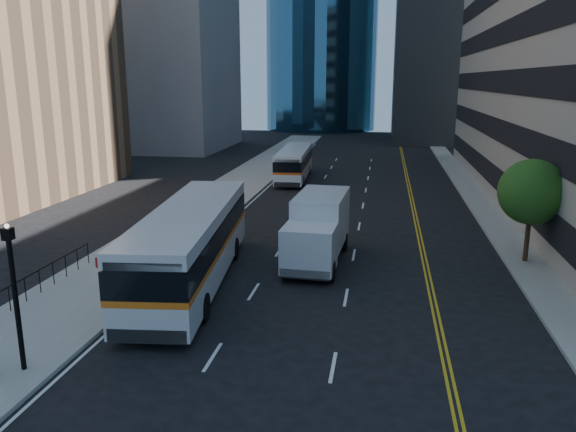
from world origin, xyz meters
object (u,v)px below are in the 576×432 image
at_px(street_tree, 532,192).
at_px(box_truck, 318,228).
at_px(bus_rear, 294,163).
at_px(bus_front, 191,243).
at_px(lamp_post, 15,291).

distance_m(street_tree, box_truck, 10.51).
relative_size(street_tree, bus_rear, 0.46).
distance_m(street_tree, bus_front, 16.47).
height_order(lamp_post, bus_rear, lamp_post).
xyz_separation_m(street_tree, box_truck, (-10.24, -1.44, -1.89)).
distance_m(street_tree, bus_rear, 26.89).
distance_m(lamp_post, bus_front, 8.95).
relative_size(street_tree, box_truck, 0.73).
xyz_separation_m(bus_front, bus_rear, (0.26, 27.55, -0.36)).
xyz_separation_m(bus_front, box_truck, (5.21, 4.02, -0.15)).
xyz_separation_m(bus_rear, box_truck, (4.94, -23.53, 0.21)).
height_order(lamp_post, bus_front, lamp_post).
bearing_deg(bus_rear, bus_front, -93.20).
bearing_deg(lamp_post, bus_rear, 85.54).
height_order(street_tree, box_truck, street_tree).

